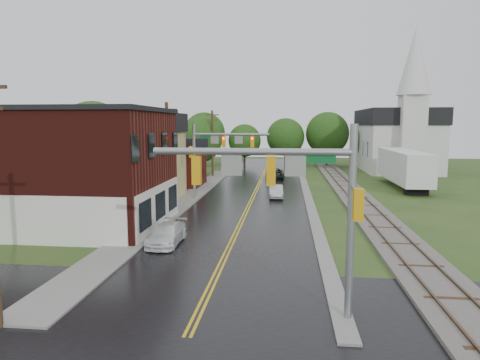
% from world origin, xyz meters
% --- Properties ---
extents(ground, '(160.00, 160.00, 0.00)m').
position_xyz_m(ground, '(0.00, 0.00, 0.00)').
color(ground, '#2A481C').
rests_on(ground, ground).
extents(main_road, '(10.00, 90.00, 0.02)m').
position_xyz_m(main_road, '(0.00, 30.00, 0.00)').
color(main_road, black).
rests_on(main_road, ground).
extents(cross_road, '(60.00, 9.00, 0.02)m').
position_xyz_m(cross_road, '(0.00, 2.00, 0.00)').
color(cross_road, black).
rests_on(cross_road, ground).
extents(curb_right, '(0.80, 70.00, 0.12)m').
position_xyz_m(curb_right, '(5.40, 35.00, 0.00)').
color(curb_right, gray).
rests_on(curb_right, ground).
extents(sidewalk_left, '(2.40, 50.00, 0.12)m').
position_xyz_m(sidewalk_left, '(-6.20, 25.00, 0.00)').
color(sidewalk_left, gray).
rests_on(sidewalk_left, ground).
extents(brick_building, '(14.30, 10.30, 8.30)m').
position_xyz_m(brick_building, '(-12.48, 15.00, 4.15)').
color(brick_building, '#43120E').
rests_on(brick_building, ground).
extents(yellow_house, '(8.00, 7.00, 6.40)m').
position_xyz_m(yellow_house, '(-11.00, 26.00, 3.20)').
color(yellow_house, tan).
rests_on(yellow_house, ground).
extents(darkred_building, '(7.00, 6.00, 4.40)m').
position_xyz_m(darkred_building, '(-10.00, 35.00, 2.20)').
color(darkred_building, '#3F0F0C').
rests_on(darkred_building, ground).
extents(church, '(10.40, 18.40, 20.00)m').
position_xyz_m(church, '(20.00, 53.74, 5.83)').
color(church, silver).
rests_on(church, ground).
extents(railroad, '(3.20, 80.00, 0.30)m').
position_xyz_m(railroad, '(10.00, 35.00, 0.11)').
color(railroad, '#59544C').
rests_on(railroad, ground).
extents(traffic_signal_near, '(7.34, 0.30, 7.20)m').
position_xyz_m(traffic_signal_near, '(3.47, 2.00, 4.97)').
color(traffic_signal_near, gray).
rests_on(traffic_signal_near, ground).
extents(traffic_signal_far, '(7.34, 0.43, 7.20)m').
position_xyz_m(traffic_signal_far, '(-3.47, 27.00, 4.97)').
color(traffic_signal_far, gray).
rests_on(traffic_signal_far, ground).
extents(utility_pole_b, '(1.80, 0.28, 9.00)m').
position_xyz_m(utility_pole_b, '(-6.80, 22.00, 4.72)').
color(utility_pole_b, '#382616').
rests_on(utility_pole_b, ground).
extents(utility_pole_c, '(1.80, 0.28, 9.00)m').
position_xyz_m(utility_pole_c, '(-6.80, 44.00, 4.72)').
color(utility_pole_c, '#382616').
rests_on(utility_pole_c, ground).
extents(tree_left_a, '(6.80, 6.80, 8.67)m').
position_xyz_m(tree_left_a, '(-19.85, 21.90, 5.11)').
color(tree_left_a, black).
rests_on(tree_left_a, ground).
extents(tree_left_b, '(7.60, 7.60, 9.69)m').
position_xyz_m(tree_left_b, '(-17.85, 31.90, 5.72)').
color(tree_left_b, black).
rests_on(tree_left_b, ground).
extents(tree_left_c, '(6.00, 6.00, 7.65)m').
position_xyz_m(tree_left_c, '(-13.85, 39.90, 4.51)').
color(tree_left_c, black).
rests_on(tree_left_c, ground).
extents(tree_left_e, '(6.40, 6.40, 8.16)m').
position_xyz_m(tree_left_e, '(-8.85, 45.90, 4.81)').
color(tree_left_e, black).
rests_on(tree_left_e, ground).
extents(suv_dark, '(2.49, 5.06, 1.38)m').
position_xyz_m(suv_dark, '(1.71, 42.22, 0.69)').
color(suv_dark, black).
rests_on(suv_dark, ground).
extents(sedan_silver, '(1.48, 3.81, 1.24)m').
position_xyz_m(sedan_silver, '(2.27, 28.04, 0.62)').
color(sedan_silver, silver).
rests_on(sedan_silver, ground).
extents(pickup_white, '(1.78, 4.24, 1.22)m').
position_xyz_m(pickup_white, '(-3.82, 11.04, 0.61)').
color(pickup_white, white).
rests_on(pickup_white, ground).
extents(semi_trailer, '(2.95, 13.58, 4.20)m').
position_xyz_m(semi_trailer, '(16.42, 36.39, 2.46)').
color(semi_trailer, black).
rests_on(semi_trailer, ground).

